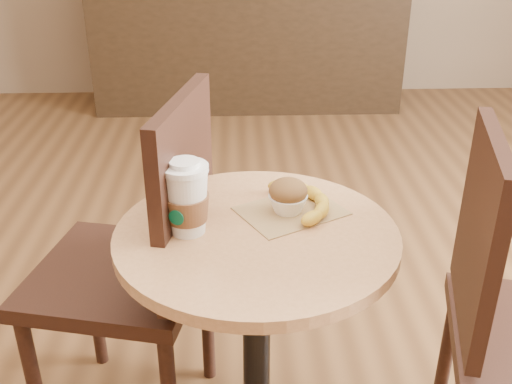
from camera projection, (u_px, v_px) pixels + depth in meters
cafe_table at (257, 311)px, 1.49m from camera, size 0.66×0.66×0.75m
chair_left at (142, 261)px, 1.61m from camera, size 0.54×0.54×1.03m
service_counter at (248, 34)px, 4.38m from camera, size 2.30×0.65×1.04m
kraft_bag at (291, 211)px, 1.47m from camera, size 0.30×0.27×0.00m
coffee_cup at (186, 201)px, 1.35m from camera, size 0.11×0.11×0.18m
muffin at (288, 196)px, 1.44m from camera, size 0.10×0.10×0.09m
banana at (302, 201)px, 1.47m from camera, size 0.22×0.27×0.03m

